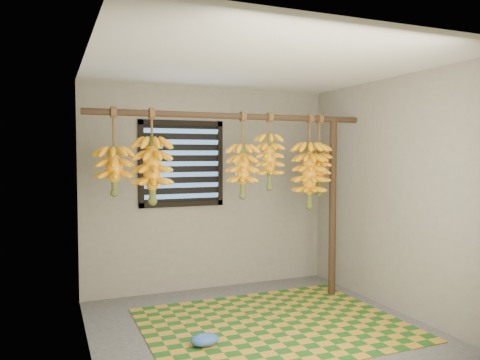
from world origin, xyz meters
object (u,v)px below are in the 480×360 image
banana_bunch_c (243,171)px  banana_bunch_b (152,170)px  banana_bunch_e (310,175)px  woven_mat (273,324)px  banana_bunch_d (269,161)px  banana_bunch_f (319,169)px  plastic_bag (205,340)px  support_post (333,208)px  banana_bunch_a (114,171)px

banana_bunch_c → banana_bunch_b: bearing=-180.0°
banana_bunch_c → banana_bunch_e: (0.80, 0.00, -0.06)m
woven_mat → banana_bunch_d: 1.66m
banana_bunch_b → banana_bunch_f: bearing=0.0°
plastic_bag → banana_bunch_b: (-0.25, 0.84, 1.39)m
plastic_bag → banana_bunch_b: size_ratio=0.27×
banana_bunch_c → woven_mat: bearing=-84.3°
woven_mat → plastic_bag: (-0.76, -0.24, 0.06)m
banana_bunch_b → banana_bunch_c: same height
banana_bunch_b → support_post: bearing=0.0°
woven_mat → banana_bunch_e: size_ratio=2.30×
support_post → banana_bunch_e: banana_bunch_e is taller
banana_bunch_d → banana_bunch_b: bearing=-180.0°
banana_bunch_b → banana_bunch_e: same height
banana_bunch_a → banana_bunch_f: size_ratio=0.91×
banana_bunch_b → banana_bunch_c: 0.95m
woven_mat → banana_bunch_a: 2.08m
banana_bunch_a → banana_bunch_c: bearing=-0.0°
support_post → banana_bunch_d: size_ratio=2.44×
banana_bunch_a → banana_bunch_f: same height
banana_bunch_d → banana_bunch_e: 0.52m
banana_bunch_a → banana_bunch_f: bearing=-0.0°
banana_bunch_c → support_post: bearing=0.0°
banana_bunch_c → plastic_bag: bearing=-129.5°
woven_mat → banana_bunch_b: bearing=148.9°
support_post → banana_bunch_e: size_ratio=1.93×
banana_bunch_b → banana_bunch_d: (1.26, 0.00, 0.08)m
banana_bunch_f → banana_bunch_c: bearing=180.0°
banana_bunch_b → banana_bunch_d: size_ratio=1.12×
woven_mat → banana_bunch_d: bearing=67.6°
banana_bunch_c → banana_bunch_d: size_ratio=1.09×
banana_bunch_b → banana_bunch_f: same height
plastic_bag → banana_bunch_d: 1.97m
support_post → banana_bunch_b: 2.10m
support_post → banana_bunch_d: (-0.80, 0.00, 0.53)m
banana_bunch_c → banana_bunch_e: same height
support_post → banana_bunch_f: (-0.18, -0.00, 0.44)m
banana_bunch_a → banana_bunch_d: bearing=-0.0°
banana_bunch_d → banana_bunch_e: same height
woven_mat → banana_bunch_a: bearing=156.0°
woven_mat → banana_bunch_d: size_ratio=2.91×
banana_bunch_a → banana_bunch_f: 2.23m
banana_bunch_c → banana_bunch_f: same height
banana_bunch_a → banana_bunch_e: (2.11, -0.00, -0.08)m
plastic_bag → banana_bunch_c: bearing=50.5°
banana_bunch_e → banana_bunch_f: 0.14m
support_post → banana_bunch_b: banana_bunch_b is taller
support_post → banana_bunch_a: size_ratio=2.43×
support_post → banana_bunch_a: bearing=180.0°
woven_mat → plastic_bag: plastic_bag is taller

